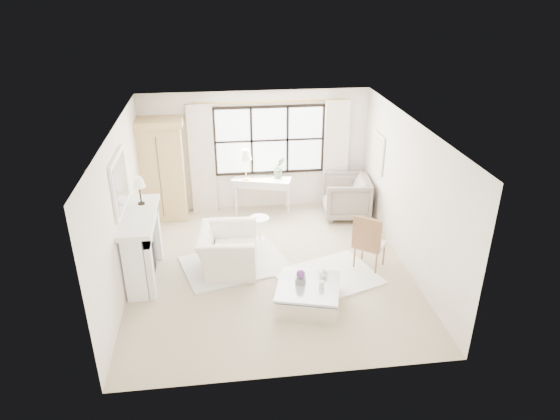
# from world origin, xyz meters

# --- Properties ---
(floor) EXTENTS (5.50, 5.50, 0.00)m
(floor) POSITION_xyz_m (0.00, 0.00, 0.00)
(floor) COLOR tan
(floor) RESTS_ON ground
(ceiling) EXTENTS (5.50, 5.50, 0.00)m
(ceiling) POSITION_xyz_m (0.00, 0.00, 2.70)
(ceiling) COLOR white
(ceiling) RESTS_ON ground
(wall_back) EXTENTS (5.00, 0.00, 5.00)m
(wall_back) POSITION_xyz_m (0.00, 2.75, 1.35)
(wall_back) COLOR white
(wall_back) RESTS_ON ground
(wall_front) EXTENTS (5.00, 0.00, 5.00)m
(wall_front) POSITION_xyz_m (0.00, -2.75, 1.35)
(wall_front) COLOR white
(wall_front) RESTS_ON ground
(wall_left) EXTENTS (0.00, 5.50, 5.50)m
(wall_left) POSITION_xyz_m (-2.50, 0.00, 1.35)
(wall_left) COLOR white
(wall_left) RESTS_ON ground
(wall_right) EXTENTS (0.00, 5.50, 5.50)m
(wall_right) POSITION_xyz_m (2.50, 0.00, 1.35)
(wall_right) COLOR silver
(wall_right) RESTS_ON ground
(window_pane) EXTENTS (2.40, 0.02, 1.50)m
(window_pane) POSITION_xyz_m (0.30, 2.73, 1.60)
(window_pane) COLOR silver
(window_pane) RESTS_ON wall_back
(window_frame) EXTENTS (2.50, 0.04, 1.50)m
(window_frame) POSITION_xyz_m (0.30, 2.72, 1.60)
(window_frame) COLOR black
(window_frame) RESTS_ON wall_back
(curtain_rod) EXTENTS (3.30, 0.04, 0.04)m
(curtain_rod) POSITION_xyz_m (0.30, 2.67, 2.47)
(curtain_rod) COLOR #B0883D
(curtain_rod) RESTS_ON wall_back
(curtain_left) EXTENTS (0.55, 0.10, 2.47)m
(curtain_left) POSITION_xyz_m (-1.20, 2.65, 1.24)
(curtain_left) COLOR beige
(curtain_left) RESTS_ON ground
(curtain_right) EXTENTS (0.55, 0.10, 2.47)m
(curtain_right) POSITION_xyz_m (1.80, 2.65, 1.24)
(curtain_right) COLOR white
(curtain_right) RESTS_ON ground
(fireplace) EXTENTS (0.58, 1.66, 1.26)m
(fireplace) POSITION_xyz_m (-2.27, 0.00, 0.65)
(fireplace) COLOR white
(fireplace) RESTS_ON ground
(mirror_frame) EXTENTS (0.05, 1.15, 0.95)m
(mirror_frame) POSITION_xyz_m (-2.47, 0.00, 1.84)
(mirror_frame) COLOR white
(mirror_frame) RESTS_ON wall_left
(mirror_glass) EXTENTS (0.02, 1.00, 0.80)m
(mirror_glass) POSITION_xyz_m (-2.44, 0.00, 1.84)
(mirror_glass) COLOR silver
(mirror_glass) RESTS_ON wall_left
(art_frame) EXTENTS (0.04, 0.62, 0.82)m
(art_frame) POSITION_xyz_m (2.47, 1.70, 1.55)
(art_frame) COLOR white
(art_frame) RESTS_ON wall_right
(art_canvas) EXTENTS (0.01, 0.52, 0.72)m
(art_canvas) POSITION_xyz_m (2.45, 1.70, 1.55)
(art_canvas) COLOR beige
(art_canvas) RESTS_ON wall_right
(mantel_lamp) EXTENTS (0.22, 0.22, 0.51)m
(mantel_lamp) POSITION_xyz_m (-2.23, 0.40, 1.65)
(mantel_lamp) COLOR black
(mantel_lamp) RESTS_ON fireplace
(armoire) EXTENTS (1.12, 0.71, 2.24)m
(armoire) POSITION_xyz_m (-2.09, 2.46, 1.14)
(armoire) COLOR tan
(armoire) RESTS_ON floor
(console_table) EXTENTS (1.37, 0.80, 0.80)m
(console_table) POSITION_xyz_m (0.08, 2.48, 0.40)
(console_table) COLOR white
(console_table) RESTS_ON floor
(console_lamp) EXTENTS (0.28, 0.28, 0.69)m
(console_lamp) POSITION_xyz_m (-0.26, 2.48, 1.36)
(console_lamp) COLOR #C49344
(console_lamp) RESTS_ON console_table
(orchid_plant) EXTENTS (0.29, 0.25, 0.49)m
(orchid_plant) POSITION_xyz_m (0.48, 2.47, 1.04)
(orchid_plant) COLOR #516C48
(orchid_plant) RESTS_ON console_table
(side_table) EXTENTS (0.40, 0.40, 0.51)m
(side_table) POSITION_xyz_m (-0.09, 1.12, 0.33)
(side_table) COLOR white
(side_table) RESTS_ON floor
(rug_left) EXTENTS (2.17, 1.79, 0.03)m
(rug_left) POSITION_xyz_m (-0.64, 0.19, 0.02)
(rug_left) COLOR silver
(rug_left) RESTS_ON floor
(rug_right) EXTENTS (2.01, 1.75, 0.03)m
(rug_right) POSITION_xyz_m (1.00, -0.46, 0.02)
(rug_right) COLOR white
(rug_right) RESTS_ON floor
(club_armchair) EXTENTS (1.14, 1.28, 0.77)m
(club_armchair) POSITION_xyz_m (-0.76, 0.11, 0.38)
(club_armchair) COLOR white
(club_armchair) RESTS_ON floor
(wingback_chair) EXTENTS (1.11, 1.09, 0.91)m
(wingback_chair) POSITION_xyz_m (1.92, 2.00, 0.46)
(wingback_chair) COLOR gray
(wingback_chair) RESTS_ON floor
(french_chair) EXTENTS (0.68, 0.68, 1.08)m
(french_chair) POSITION_xyz_m (1.81, -0.18, 0.31)
(french_chair) COLOR #95673E
(french_chair) RESTS_ON floor
(coffee_table) EXTENTS (1.23, 1.23, 0.38)m
(coffee_table) POSITION_xyz_m (0.49, -1.19, 0.18)
(coffee_table) COLOR white
(coffee_table) RESTS_ON floor
(planter_box) EXTENTS (0.19, 0.19, 0.11)m
(planter_box) POSITION_xyz_m (0.38, -1.12, 0.44)
(planter_box) COLOR slate
(planter_box) RESTS_ON coffee_table
(planter_flowers) EXTENTS (0.14, 0.14, 0.14)m
(planter_flowers) POSITION_xyz_m (0.38, -1.12, 0.56)
(planter_flowers) COLOR #633078
(planter_flowers) RESTS_ON planter_box
(pillar_candle) EXTENTS (0.09, 0.09, 0.12)m
(pillar_candle) POSITION_xyz_m (0.69, -1.29, 0.44)
(pillar_candle) COLOR silver
(pillar_candle) RESTS_ON coffee_table
(coffee_vase) EXTENTS (0.18, 0.18, 0.15)m
(coffee_vase) POSITION_xyz_m (0.78, -0.98, 0.46)
(coffee_vase) COLOR silver
(coffee_vase) RESTS_ON coffee_table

